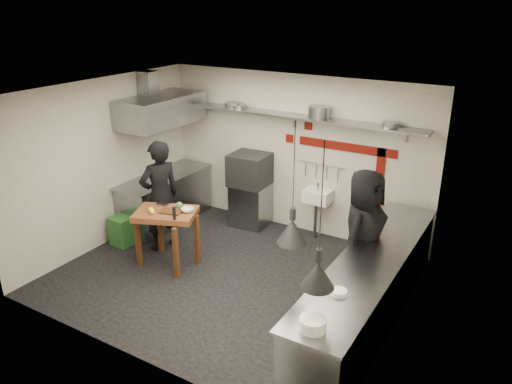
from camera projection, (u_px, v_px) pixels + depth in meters
The scene contains 47 objects.
floor at pixel (230, 277), 7.62m from camera, with size 5.00×5.00×0.00m, color black.
ceiling at pixel (226, 93), 6.60m from camera, with size 5.00×5.00×0.00m, color silver.
wall_back at pixel (295, 154), 8.79m from camera, with size 5.00×0.04×2.80m, color silver.
wall_front at pixel (122, 252), 5.43m from camera, with size 5.00×0.04×2.80m, color silver.
wall_left at pixel (104, 164), 8.31m from camera, with size 0.04×4.20×2.80m, color silver.
wall_right at pixel (404, 231), 5.92m from camera, with size 0.04×4.20×2.80m, color silver.
red_band_horiz at pixel (346, 147), 8.22m from camera, with size 1.70×0.02×0.14m, color #5E0E07.
red_band_vert at pixel (379, 181), 8.11m from camera, with size 0.14×0.02×1.10m, color #5E0E07.
red_tile_a at pixel (308, 126), 8.46m from camera, with size 0.14×0.02×0.14m, color #5E0E07.
red_tile_b at pixel (290, 138), 8.72m from camera, with size 0.14×0.02×0.14m, color #5E0E07.
back_shelf at pixel (291, 116), 8.39m from camera, with size 4.60×0.34×0.04m, color slate.
shelf_bracket_left at pixel (205, 108), 9.45m from camera, with size 0.04×0.06×0.24m, color slate.
shelf_bracket_mid at pixel (295, 120), 8.54m from camera, with size 0.04×0.06×0.24m, color slate.
shelf_bracket_right at pixel (406, 135), 7.64m from camera, with size 0.04×0.06×0.24m, color slate.
pan_far_left at pixel (233, 105), 8.92m from camera, with size 0.30×0.30×0.09m, color slate.
pan_mid_left at pixel (239, 106), 8.87m from camera, with size 0.27×0.27×0.07m, color slate.
stock_pot at pixel (319, 112), 8.10m from camera, with size 0.36×0.36×0.20m, color slate.
pan_right at pixel (390, 125), 7.56m from camera, with size 0.25×0.25×0.08m, color slate.
oven_stand at pixel (251, 205), 9.24m from camera, with size 0.64×0.58×0.80m, color slate.
combi_oven at pixel (250, 170), 8.97m from camera, with size 0.66×0.62×0.58m, color black.
oven_door at pixel (243, 173), 8.78m from camera, with size 0.46×0.03×0.46m, color #5E0E07.
oven_glass at pixel (241, 173), 8.79m from camera, with size 0.32×0.01×0.34m, color black.
hand_sink at pixel (317, 196), 8.61m from camera, with size 0.46×0.34×0.22m, color white.
sink_tap at pixel (318, 186), 8.55m from camera, with size 0.03×0.03×0.14m, color slate.
sink_drain at pixel (315, 220), 8.74m from camera, with size 0.06×0.06×0.66m, color slate.
utensil_rail at pixel (322, 164), 8.53m from camera, with size 0.02×0.02×0.90m, color slate.
counter_right at pixel (369, 291), 6.44m from camera, with size 0.70×3.80×0.90m, color slate.
counter_right_top at pixel (372, 259), 6.27m from camera, with size 0.76×3.90×0.03m, color slate.
plate_stack at pixel (313, 324), 4.89m from camera, with size 0.26×0.26×0.13m, color white.
small_bowl_right at pixel (339, 292), 5.49m from camera, with size 0.19×0.19×0.05m, color white.
counter_left at pixel (165, 200), 9.33m from camera, with size 0.70×1.90×0.90m, color slate.
counter_left_top at pixel (164, 176), 9.16m from camera, with size 0.76×2.00×0.03m, color slate.
extractor_hood at pixel (161, 110), 8.68m from camera, with size 0.78×1.60×0.50m, color slate.
hood_duct at pixel (148, 86), 8.65m from camera, with size 0.28×0.28×0.50m, color slate.
green_bin at pixel (123, 230), 8.56m from camera, with size 0.36×0.36×0.50m, color #266128.
prep_table at pixel (167, 238), 7.82m from camera, with size 0.92×0.64×0.92m, color brown, non-canonical shape.
cutting_board at pixel (171, 211), 7.62m from camera, with size 0.33×0.23×0.03m, color #492913.
pepper_mill at pixel (174, 213), 7.34m from camera, with size 0.05×0.05×0.20m, color black.
lemon_a at pixel (151, 210), 7.60m from camera, with size 0.08×0.08×0.08m, color yellow.
lemon_b at pixel (152, 212), 7.53m from camera, with size 0.08×0.08×0.08m, color yellow.
veg_ball at pixel (179, 205), 7.74m from camera, with size 0.11×0.11×0.11m, color #477E3A.
steel_tray at pixel (163, 204), 7.88m from camera, with size 0.19×0.13×0.03m, color slate.
bowl at pixel (187, 210), 7.62m from camera, with size 0.20×0.20×0.06m, color white.
heat_lamp_near at pixel (294, 185), 5.39m from camera, with size 0.35×0.35×1.41m, color black, non-canonical shape.
heat_lamp_far at pixel (321, 218), 4.72m from camera, with size 0.35×0.35×1.52m, color black, non-canonical shape.
chef_left at pixel (160, 196), 8.19m from camera, with size 0.68×0.45×1.88m, color black.
chef_right at pixel (363, 234), 6.86m from camera, with size 0.92×0.60×1.88m, color black.
Camera 1 is at (3.73, -5.49, 3.99)m, focal length 35.00 mm.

